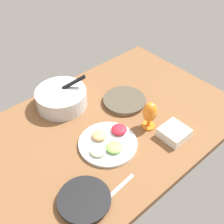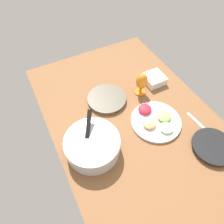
{
  "view_description": "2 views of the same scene",
  "coord_description": "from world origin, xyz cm",
  "px_view_note": "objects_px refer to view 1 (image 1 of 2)",
  "views": [
    {
      "loc": [
        -77.1,
        -91.84,
        121.02
      ],
      "look_at": [
        6.43,
        2.02,
        5.47
      ],
      "focal_mm": 46.32,
      "sensor_mm": 36.0,
      "label": 1
    },
    {
      "loc": [
        -63.59,
        48.38,
        110.21
      ],
      "look_at": [
        7.71,
        11.47,
        5.47
      ],
      "focal_mm": 32.89,
      "sensor_mm": 36.0,
      "label": 2
    }
  ],
  "objects_px": {
    "mixing_bowl": "(61,98)",
    "hurricane_glass_orange": "(150,113)",
    "fruit_platter": "(108,142)",
    "square_bowl_white": "(174,133)",
    "dinner_plate_right": "(124,101)",
    "dinner_plate_left": "(84,200)"
  },
  "relations": [
    {
      "from": "hurricane_glass_orange",
      "to": "square_bowl_white",
      "type": "distance_m",
      "value": 0.17
    },
    {
      "from": "dinner_plate_right",
      "to": "square_bowl_white",
      "type": "bearing_deg",
      "value": -89.64
    },
    {
      "from": "dinner_plate_left",
      "to": "dinner_plate_right",
      "type": "xyz_separation_m",
      "value": [
        0.62,
        0.39,
        -0.0
      ]
    },
    {
      "from": "mixing_bowl",
      "to": "square_bowl_white",
      "type": "relative_size",
      "value": 2.21
    },
    {
      "from": "dinner_plate_right",
      "to": "hurricane_glass_orange",
      "type": "distance_m",
      "value": 0.27
    },
    {
      "from": "dinner_plate_left",
      "to": "mixing_bowl",
      "type": "height_order",
      "value": "mixing_bowl"
    },
    {
      "from": "dinner_plate_left",
      "to": "fruit_platter",
      "type": "relative_size",
      "value": 0.77
    },
    {
      "from": "dinner_plate_right",
      "to": "dinner_plate_left",
      "type": "bearing_deg",
      "value": -148.01
    },
    {
      "from": "mixing_bowl",
      "to": "fruit_platter",
      "type": "distance_m",
      "value": 0.45
    },
    {
      "from": "fruit_platter",
      "to": "square_bowl_white",
      "type": "bearing_deg",
      "value": -32.77
    },
    {
      "from": "dinner_plate_left",
      "to": "mixing_bowl",
      "type": "relative_size",
      "value": 0.79
    },
    {
      "from": "mixing_bowl",
      "to": "square_bowl_white",
      "type": "xyz_separation_m",
      "value": [
        0.31,
        -0.65,
        -0.03
      ]
    },
    {
      "from": "hurricane_glass_orange",
      "to": "fruit_platter",
      "type": "bearing_deg",
      "value": 169.21
    },
    {
      "from": "mixing_bowl",
      "to": "fruit_platter",
      "type": "bearing_deg",
      "value": -90.12
    },
    {
      "from": "fruit_platter",
      "to": "hurricane_glass_orange",
      "type": "bearing_deg",
      "value": -10.79
    },
    {
      "from": "dinner_plate_left",
      "to": "square_bowl_white",
      "type": "xyz_separation_m",
      "value": [
        0.63,
        -0.01,
        0.02
      ]
    },
    {
      "from": "square_bowl_white",
      "to": "hurricane_glass_orange",
      "type": "bearing_deg",
      "value": 106.98
    },
    {
      "from": "dinner_plate_right",
      "to": "mixing_bowl",
      "type": "xyz_separation_m",
      "value": [
        -0.31,
        0.24,
        0.05
      ]
    },
    {
      "from": "hurricane_glass_orange",
      "to": "square_bowl_white",
      "type": "relative_size",
      "value": 1.25
    },
    {
      "from": "mixing_bowl",
      "to": "dinner_plate_right",
      "type": "bearing_deg",
      "value": -38.21
    },
    {
      "from": "fruit_platter",
      "to": "square_bowl_white",
      "type": "height_order",
      "value": "square_bowl_white"
    },
    {
      "from": "mixing_bowl",
      "to": "hurricane_glass_orange",
      "type": "bearing_deg",
      "value": -61.6
    }
  ]
}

